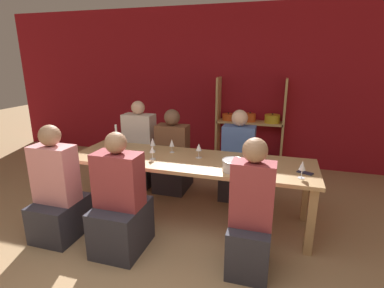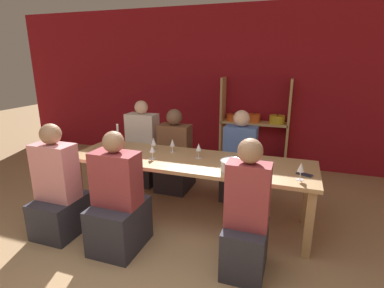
% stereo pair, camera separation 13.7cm
% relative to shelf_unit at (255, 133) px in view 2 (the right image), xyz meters
% --- Properties ---
extents(wall_back_red, '(8.80, 0.06, 2.70)m').
position_rel_shelf_unit_xyz_m(wall_back_red, '(-0.50, 0.20, 0.75)').
color(wall_back_red, maroon).
rests_on(wall_back_red, ground_plane).
extents(shelf_unit, '(1.14, 0.30, 1.53)m').
position_rel_shelf_unit_xyz_m(shelf_unit, '(0.00, 0.00, 0.00)').
color(shelf_unit, tan).
rests_on(shelf_unit, ground_plane).
extents(dining_table, '(2.77, 0.82, 0.73)m').
position_rel_shelf_unit_xyz_m(dining_table, '(-0.48, -2.01, 0.05)').
color(dining_table, tan).
rests_on(dining_table, ground_plane).
extents(mixing_bowl, '(0.24, 0.24, 0.12)m').
position_rel_shelf_unit_xyz_m(mixing_bowl, '(0.06, -2.23, 0.20)').
color(mixing_bowl, '#B7BABC').
rests_on(mixing_bowl, dining_table).
extents(wine_bottle_green, '(0.08, 0.08, 0.33)m').
position_rel_shelf_unit_xyz_m(wine_bottle_green, '(-1.42, -1.98, 0.26)').
color(wine_bottle_green, '#B2C6C1').
rests_on(wine_bottle_green, dining_table).
extents(wine_glass_red_a, '(0.07, 0.07, 0.17)m').
position_rel_shelf_unit_xyz_m(wine_glass_red_a, '(-0.39, -1.94, 0.25)').
color(wine_glass_red_a, white).
rests_on(wine_glass_red_a, dining_table).
extents(wine_glass_white_a, '(0.07, 0.07, 0.17)m').
position_rel_shelf_unit_xyz_m(wine_glass_white_a, '(0.71, -2.23, 0.25)').
color(wine_glass_white_a, white).
rests_on(wine_glass_white_a, dining_table).
extents(wine_glass_white_b, '(0.08, 0.08, 0.16)m').
position_rel_shelf_unit_xyz_m(wine_glass_white_b, '(0.22, -2.08, 0.24)').
color(wine_glass_white_b, white).
rests_on(wine_glass_white_b, dining_table).
extents(wine_glass_empty_a, '(0.07, 0.07, 0.17)m').
position_rel_shelf_unit_xyz_m(wine_glass_empty_a, '(-1.00, -1.86, 0.25)').
color(wine_glass_empty_a, white).
rests_on(wine_glass_empty_a, dining_table).
extents(wine_glass_red_b, '(0.07, 0.07, 0.15)m').
position_rel_shelf_unit_xyz_m(wine_glass_red_b, '(-0.88, -2.13, 0.24)').
color(wine_glass_red_b, white).
rests_on(wine_glass_red_b, dining_table).
extents(wine_glass_empty_b, '(0.06, 0.06, 0.17)m').
position_rel_shelf_unit_xyz_m(wine_glass_empty_b, '(-0.76, -1.83, 0.25)').
color(wine_glass_empty_b, white).
rests_on(wine_glass_empty_b, dining_table).
extents(cell_phone, '(0.17, 0.13, 0.01)m').
position_rel_shelf_unit_xyz_m(cell_phone, '(0.75, -2.09, 0.14)').
color(cell_phone, '#1E2338').
rests_on(cell_phone, dining_table).
extents(person_near_a, '(0.43, 0.54, 1.21)m').
position_rel_shelf_unit_xyz_m(person_near_a, '(-1.68, -2.76, -0.16)').
color(person_near_a, '#2D2D38').
rests_on(person_near_a, ground_plane).
extents(person_far_a, '(0.44, 0.56, 1.17)m').
position_rel_shelf_unit_xyz_m(person_far_a, '(-0.95, -1.28, -0.18)').
color(person_far_a, '#2D2D38').
rests_on(person_far_a, ground_plane).
extents(person_near_b, '(0.45, 0.56, 1.20)m').
position_rel_shelf_unit_xyz_m(person_near_b, '(-0.93, -2.78, -0.17)').
color(person_near_b, '#2D2D38').
rests_on(person_near_b, ground_plane).
extents(person_far_b, '(0.42, 0.53, 1.20)m').
position_rel_shelf_unit_xyz_m(person_far_b, '(-0.03, -1.26, -0.16)').
color(person_far_b, '#2D2D38').
rests_on(person_far_b, ground_plane).
extents(person_near_c, '(0.36, 0.45, 1.23)m').
position_rel_shelf_unit_xyz_m(person_near_c, '(0.30, -2.73, -0.14)').
color(person_near_c, '#2D2D38').
rests_on(person_near_c, ground_plane).
extents(person_far_c, '(0.45, 0.57, 1.25)m').
position_rel_shelf_unit_xyz_m(person_far_c, '(-1.51, -1.20, -0.15)').
color(person_far_c, '#2D2D38').
rests_on(person_far_c, ground_plane).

